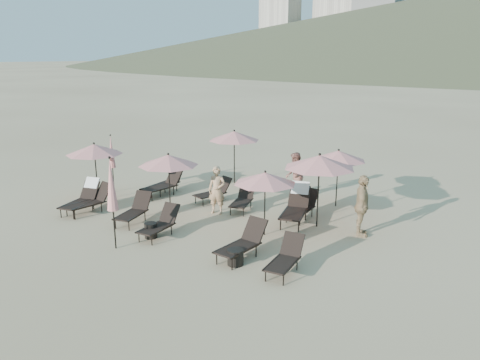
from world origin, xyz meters
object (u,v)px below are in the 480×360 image
Objects in this scene: lounger_1 at (90,200)px; side_table_1 at (235,257)px; side_table_0 at (151,230)px; lounger_5 at (285,257)px; lounger_7 at (169,179)px; beachgoer_c at (362,206)px; umbrella_open_3 at (234,136)px; lounger_8 at (214,191)px; beachgoer_a at (217,190)px; lounger_10 at (303,206)px; umbrella_closed_0 at (111,185)px; lounger_9 at (243,199)px; lounger_0 at (83,197)px; umbrella_open_4 at (338,156)px; lounger_3 at (160,223)px; lounger_6 at (164,184)px; umbrella_open_2 at (265,178)px; beachgoer_b at (295,176)px; umbrella_open_1 at (168,160)px; umbrella_closed_1 at (111,152)px; lounger_2 at (134,210)px; umbrella_open_5 at (319,162)px; umbrella_open_0 at (94,149)px; lounger_11 at (296,205)px; lounger_4 at (243,242)px.

lounger_1 is 6.67m from side_table_1.
lounger_5 is at bearing 1.34° from side_table_0.
beachgoer_c is (8.15, -0.56, 0.45)m from lounger_7.
lounger_1 is at bearing -109.13° from umbrella_open_3.
lounger_8 is 1.46m from beachgoer_a.
lounger_10 is 6.42m from umbrella_closed_0.
lounger_9 is at bearing 119.85° from side_table_1.
lounger_0 is 0.85× the size of umbrella_open_4.
lounger_0 reaches higher than lounger_3.
lounger_7 is 1.08× the size of lounger_9.
lounger_6 is 0.89× the size of umbrella_open_2.
beachgoer_b reaches higher than lounger_9.
umbrella_open_1 reaches higher than beachgoer_c.
lounger_7 is 5.05m from side_table_0.
beachgoer_b is (3.17, -0.60, -1.17)m from umbrella_open_3.
beachgoer_a reaches higher than lounger_5.
lounger_3 is at bearing -121.06° from umbrella_open_4.
lounger_0 is 0.77× the size of umbrella_closed_1.
lounger_7 is 0.78× the size of umbrella_open_1.
lounger_7 is at bearing -164.42° from umbrella_open_4.
side_table_1 is at bearing -31.65° from lounger_8.
umbrella_open_1 reaches higher than lounger_2.
umbrella_open_5 reaches higher than lounger_7.
umbrella_open_0 is (-8.83, 1.62, 1.58)m from lounger_5.
lounger_8 is 4.71m from umbrella_open_0.
beachgoer_c is (9.07, 2.99, 0.44)m from lounger_0.
umbrella_closed_0 reaches higher than umbrella_open_1.
umbrella_open_5 is (8.18, 1.86, 0.16)m from umbrella_open_0.
lounger_5 is at bearing -80.96° from umbrella_open_4.
lounger_3 is 0.71× the size of umbrella_open_1.
side_table_1 is (7.90, -3.09, -1.42)m from umbrella_closed_1.
beachgoer_c is (1.43, -0.00, -1.19)m from umbrella_open_5.
lounger_6 is 5.71m from lounger_11.
side_table_1 is at bearing -18.02° from beachgoer_b.
umbrella_open_1 is 5.03× the size of side_table_1.
lounger_11 reaches higher than lounger_5.
side_table_0 is at bearing -47.25° from beachgoer_b.
umbrella_closed_1 reaches higher than lounger_0.
lounger_7 is 5.97m from lounger_10.
beachgoer_b is at bearing 73.54° from umbrella_closed_0.
lounger_6 reaches higher than lounger_3.
umbrella_closed_0 is (1.11, -1.87, 1.45)m from lounger_2.
lounger_3 is at bearing -144.51° from lounger_11.
umbrella_open_2 is 6.17m from umbrella_open_3.
lounger_5 is (8.29, -0.49, -0.11)m from lounger_0.
lounger_2 is 2.87m from beachgoer_a.
lounger_8 is 0.95× the size of beachgoer_a.
lounger_8 is (-3.64, 3.73, -0.05)m from lounger_4.
umbrella_open_5 is 8.60m from umbrella_closed_1.
umbrella_closed_0 reaches higher than lounger_6.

